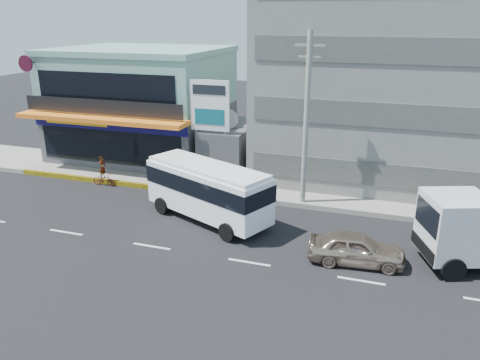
{
  "coord_description": "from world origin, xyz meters",
  "views": [
    {
      "loc": [
        10.55,
        -18.09,
        10.69
      ],
      "look_at": [
        2.99,
        4.73,
        2.2
      ],
      "focal_mm": 35.0,
      "sensor_mm": 36.0,
      "label": 1
    }
  ],
  "objects_px": {
    "shop_building": "(143,106)",
    "minibus": "(208,188)",
    "utility_pole_near": "(306,121)",
    "concrete_building": "(389,74)",
    "satellite_dish": "(227,127)",
    "billboard": "(210,111)",
    "motorcycle_rider": "(103,176)",
    "sedan": "(356,248)"
  },
  "relations": [
    {
      "from": "shop_building",
      "to": "sedan",
      "type": "relative_size",
      "value": 2.88
    },
    {
      "from": "billboard",
      "to": "minibus",
      "type": "relative_size",
      "value": 0.88
    },
    {
      "from": "concrete_building",
      "to": "sedan",
      "type": "distance_m",
      "value": 14.89
    },
    {
      "from": "shop_building",
      "to": "billboard",
      "type": "xyz_separation_m",
      "value": [
        7.5,
        -4.75,
        0.93
      ]
    },
    {
      "from": "concrete_building",
      "to": "utility_pole_near",
      "type": "bearing_deg",
      "value": -117.76
    },
    {
      "from": "shop_building",
      "to": "utility_pole_near",
      "type": "height_order",
      "value": "utility_pole_near"
    },
    {
      "from": "satellite_dish",
      "to": "utility_pole_near",
      "type": "relative_size",
      "value": 0.15
    },
    {
      "from": "billboard",
      "to": "motorcycle_rider",
      "type": "distance_m",
      "value": 8.32
    },
    {
      "from": "minibus",
      "to": "shop_building",
      "type": "bearing_deg",
      "value": 133.07
    },
    {
      "from": "shop_building",
      "to": "concrete_building",
      "type": "height_order",
      "value": "concrete_building"
    },
    {
      "from": "concrete_building",
      "to": "billboard",
      "type": "distance_m",
      "value": 12.17
    },
    {
      "from": "satellite_dish",
      "to": "shop_building",
      "type": "bearing_deg",
      "value": 159.79
    },
    {
      "from": "minibus",
      "to": "motorcycle_rider",
      "type": "xyz_separation_m",
      "value": [
        -8.66,
        2.95,
        -1.22
      ]
    },
    {
      "from": "shop_building",
      "to": "minibus",
      "type": "distance_m",
      "value": 13.99
    },
    {
      "from": "satellite_dish",
      "to": "sedan",
      "type": "distance_m",
      "value": 13.81
    },
    {
      "from": "minibus",
      "to": "utility_pole_near",
      "type": "bearing_deg",
      "value": 37.94
    },
    {
      "from": "motorcycle_rider",
      "to": "sedan",
      "type": "bearing_deg",
      "value": -17.47
    },
    {
      "from": "concrete_building",
      "to": "utility_pole_near",
      "type": "height_order",
      "value": "concrete_building"
    },
    {
      "from": "billboard",
      "to": "concrete_building",
      "type": "bearing_deg",
      "value": 28.92
    },
    {
      "from": "billboard",
      "to": "sedan",
      "type": "bearing_deg",
      "value": -37.28
    },
    {
      "from": "minibus",
      "to": "sedan",
      "type": "height_order",
      "value": "minibus"
    },
    {
      "from": "motorcycle_rider",
      "to": "shop_building",
      "type": "bearing_deg",
      "value": 96.2
    },
    {
      "from": "motorcycle_rider",
      "to": "minibus",
      "type": "bearing_deg",
      "value": -18.83
    },
    {
      "from": "concrete_building",
      "to": "minibus",
      "type": "bearing_deg",
      "value": -127.5
    },
    {
      "from": "concrete_building",
      "to": "shop_building",
      "type": "bearing_deg",
      "value": -176.65
    },
    {
      "from": "minibus",
      "to": "motorcycle_rider",
      "type": "bearing_deg",
      "value": 161.17
    },
    {
      "from": "utility_pole_near",
      "to": "minibus",
      "type": "bearing_deg",
      "value": -142.06
    },
    {
      "from": "satellite_dish",
      "to": "sedan",
      "type": "relative_size",
      "value": 0.35
    },
    {
      "from": "concrete_building",
      "to": "billboard",
      "type": "height_order",
      "value": "concrete_building"
    },
    {
      "from": "satellite_dish",
      "to": "sedan",
      "type": "height_order",
      "value": "satellite_dish"
    },
    {
      "from": "concrete_building",
      "to": "minibus",
      "type": "xyz_separation_m",
      "value": [
        -8.56,
        -11.15,
        -5.12
      ]
    },
    {
      "from": "shop_building",
      "to": "satellite_dish",
      "type": "xyz_separation_m",
      "value": [
        8.0,
        -2.95,
        -0.42
      ]
    },
    {
      "from": "shop_building",
      "to": "concrete_building",
      "type": "distance_m",
      "value": 18.28
    },
    {
      "from": "concrete_building",
      "to": "satellite_dish",
      "type": "height_order",
      "value": "concrete_building"
    },
    {
      "from": "satellite_dish",
      "to": "sedan",
      "type": "xyz_separation_m",
      "value": [
        9.62,
        -9.5,
        -2.84
      ]
    },
    {
      "from": "satellite_dish",
      "to": "minibus",
      "type": "relative_size",
      "value": 0.19
    },
    {
      "from": "shop_building",
      "to": "billboard",
      "type": "distance_m",
      "value": 8.92
    },
    {
      "from": "minibus",
      "to": "sedan",
      "type": "bearing_deg",
      "value": -16.0
    },
    {
      "from": "concrete_building",
      "to": "motorcycle_rider",
      "type": "relative_size",
      "value": 7.99
    },
    {
      "from": "satellite_dish",
      "to": "utility_pole_near",
      "type": "bearing_deg",
      "value": -30.96
    },
    {
      "from": "minibus",
      "to": "satellite_dish",
      "type": "bearing_deg",
      "value": 101.38
    },
    {
      "from": "concrete_building",
      "to": "utility_pole_near",
      "type": "distance_m",
      "value": 8.79
    }
  ]
}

